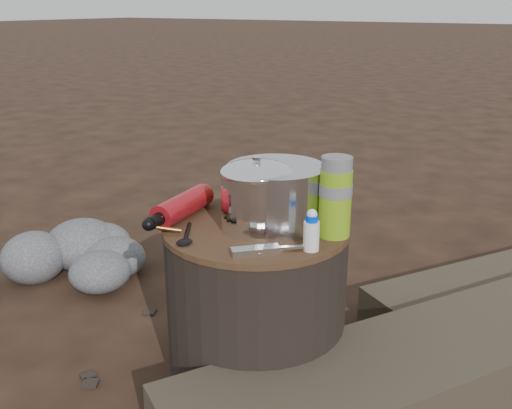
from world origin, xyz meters
The scene contains 15 objects.
ground centered at (0.00, 0.00, 0.00)m, with size 60.00×60.00×0.00m, color #301F16.
stump centered at (0.00, 0.00, 0.21)m, with size 0.46×0.46×0.43m, color black.
rock_ring centered at (-0.85, -0.14, 0.10)m, with size 0.45×0.99×0.20m, color #545459, non-canonical shape.
log_main centered at (0.55, 0.37, 0.08)m, with size 0.32×1.89×0.16m, color #3D3427.
foil_windscreen centered at (0.03, 0.04, 0.50)m, with size 0.24×0.24×0.15m, color silver.
camping_pot centered at (0.01, -0.02, 0.51)m, with size 0.17×0.17×0.17m, color white.
fuel_bottle centered at (-0.19, -0.06, 0.46)m, with size 0.06×0.26×0.06m, color #A3141C, non-canonical shape.
thermos centered at (0.19, 0.05, 0.52)m, with size 0.08×0.08×0.19m, color #76A517.
travel_mug centered at (0.08, 0.18, 0.49)m, with size 0.09×0.09×0.13m, color black.
stuff_sack centered at (-0.10, 0.14, 0.48)m, with size 0.17×0.14×0.12m, color gold.
food_pouch centered at (0.02, 0.15, 0.49)m, with size 0.10×0.02×0.13m, color #191755.
multitool centered at (0.09, -0.15, 0.43)m, with size 0.03×0.11×0.02m, color silver.
pot_grabber centered at (0.14, -0.10, 0.43)m, with size 0.03×0.13×0.01m, color silver, non-canonical shape.
spork centered at (-0.11, -0.14, 0.43)m, with size 0.03×0.13×0.01m, color black, non-canonical shape.
squeeze_bottle centered at (0.19, -0.06, 0.47)m, with size 0.04×0.04×0.09m, color white.
Camera 1 is at (0.73, -1.13, 0.95)m, focal length 40.64 mm.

